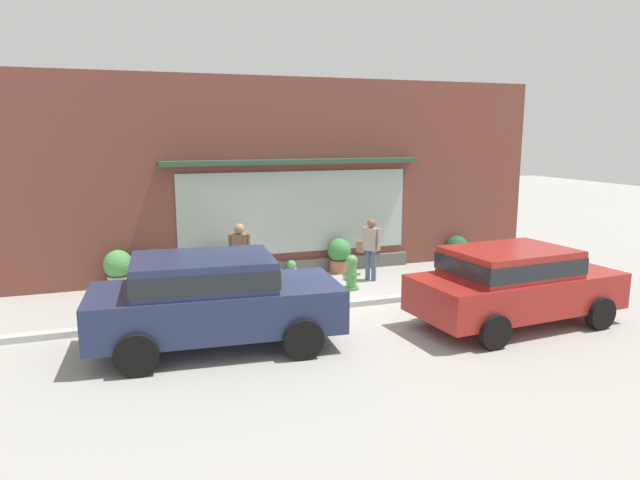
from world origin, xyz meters
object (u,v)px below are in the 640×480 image
(pedestrian_with_handbag, at_px, (370,245))
(parked_car_red, at_px, (513,281))
(potted_plant_trailing_edge, at_px, (457,248))
(fire_hydrant, at_px, (352,272))
(potted_plant_corner_tall, at_px, (153,270))
(potted_plant_window_left, at_px, (118,269))
(potted_plant_near_hydrant, at_px, (292,269))
(potted_plant_window_center, at_px, (218,265))
(parked_car_navy, at_px, (212,296))
(potted_plant_doorstep, at_px, (339,254))
(pedestrian_passerby, at_px, (240,255))

(pedestrian_with_handbag, xyz_separation_m, parked_car_red, (1.15, -4.02, -0.04))
(parked_car_red, bearing_deg, potted_plant_trailing_edge, 63.52)
(fire_hydrant, distance_m, parked_car_red, 3.90)
(potted_plant_corner_tall, distance_m, potted_plant_window_left, 0.80)
(potted_plant_near_hydrant, bearing_deg, potted_plant_window_center, 178.85)
(parked_car_navy, relative_size, potted_plant_doorstep, 4.72)
(potted_plant_corner_tall, relative_size, potted_plant_window_left, 1.07)
(potted_plant_window_left, bearing_deg, fire_hydrant, -18.05)
(parked_car_navy, relative_size, potted_plant_corner_tall, 4.13)
(pedestrian_with_handbag, bearing_deg, potted_plant_window_left, 48.54)
(fire_hydrant, bearing_deg, potted_plant_trailing_edge, 24.10)
(potted_plant_window_left, bearing_deg, pedestrian_with_handbag, -9.78)
(pedestrian_passerby, relative_size, potted_plant_trailing_edge, 2.30)
(potted_plant_trailing_edge, bearing_deg, potted_plant_window_left, -179.30)
(parked_car_red, bearing_deg, potted_plant_window_left, 140.11)
(fire_hydrant, distance_m, parked_car_navy, 4.55)
(parked_car_red, height_order, potted_plant_window_left, parked_car_red)
(fire_hydrant, height_order, pedestrian_with_handbag, pedestrian_with_handbag)
(pedestrian_passerby, height_order, parked_car_navy, pedestrian_passerby)
(fire_hydrant, relative_size, parked_car_navy, 0.19)
(potted_plant_trailing_edge, bearing_deg, fire_hydrant, -155.90)
(fire_hydrant, bearing_deg, potted_plant_doorstep, 78.50)
(fire_hydrant, relative_size, potted_plant_near_hydrant, 1.89)
(parked_car_navy, xyz_separation_m, parked_car_red, (5.59, -0.71, -0.06))
(potted_plant_window_left, relative_size, potted_plant_doorstep, 1.07)
(fire_hydrant, relative_size, pedestrian_with_handbag, 0.54)
(pedestrian_passerby, height_order, potted_plant_trailing_edge, pedestrian_passerby)
(parked_car_red, xyz_separation_m, potted_plant_window_left, (-7.09, 5.04, -0.33))
(parked_car_red, height_order, potted_plant_near_hydrant, parked_car_red)
(parked_car_navy, height_order, potted_plant_window_left, parked_car_navy)
(potted_plant_doorstep, bearing_deg, potted_plant_window_center, -179.37)
(parked_car_red, relative_size, potted_plant_near_hydrant, 9.42)
(pedestrian_with_handbag, height_order, parked_car_navy, parked_car_navy)
(potted_plant_window_center, bearing_deg, parked_car_red, -46.20)
(pedestrian_passerby, xyz_separation_m, potted_plant_window_center, (-0.23, 1.55, -0.54))
(fire_hydrant, bearing_deg, parked_car_red, -60.18)
(potted_plant_window_center, xyz_separation_m, potted_plant_doorstep, (3.20, 0.04, 0.03))
(potted_plant_doorstep, bearing_deg, potted_plant_near_hydrant, -176.89)
(potted_plant_near_hydrant, bearing_deg, pedestrian_with_handbag, -27.84)
(pedestrian_passerby, distance_m, potted_plant_window_center, 1.65)
(parked_car_red, bearing_deg, potted_plant_near_hydrant, 116.06)
(parked_car_navy, distance_m, parked_car_red, 5.64)
(parked_car_navy, height_order, potted_plant_near_hydrant, parked_car_navy)
(potted_plant_near_hydrant, distance_m, potted_plant_window_center, 1.88)
(potted_plant_near_hydrant, bearing_deg, potted_plant_doorstep, 3.11)
(parked_car_navy, height_order, potted_plant_window_center, parked_car_navy)
(parked_car_red, distance_m, potted_plant_window_left, 8.70)
(pedestrian_with_handbag, xyz_separation_m, potted_plant_trailing_edge, (3.24, 1.13, -0.52))
(pedestrian_passerby, distance_m, parked_car_navy, 2.93)
(fire_hydrant, height_order, parked_car_red, parked_car_red)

